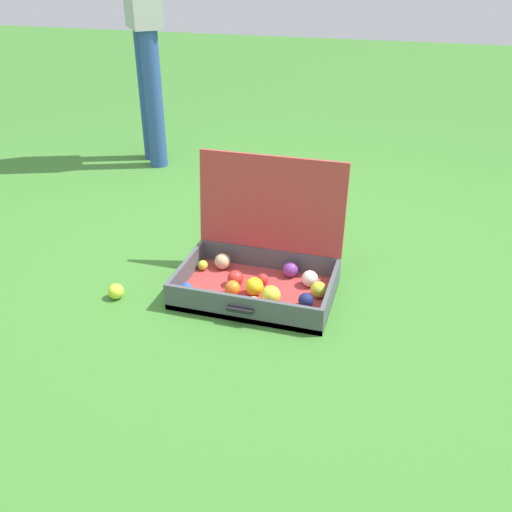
% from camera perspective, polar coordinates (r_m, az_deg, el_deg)
% --- Properties ---
extents(ground_plane, '(16.00, 16.00, 0.00)m').
position_cam_1_polar(ground_plane, '(2.54, -0.96, -2.90)').
color(ground_plane, '#3D7A2D').
extents(open_suitcase, '(0.67, 0.51, 0.55)m').
position_cam_1_polar(open_suitcase, '(2.45, 0.55, -0.90)').
color(open_suitcase, '#B23838').
rests_on(open_suitcase, ground).
extents(stray_ball_on_grass, '(0.07, 0.07, 0.07)m').
position_cam_1_polar(stray_ball_on_grass, '(2.50, -14.08, -3.51)').
color(stray_ball_on_grass, '#CCDB38').
rests_on(stray_ball_on_grass, ground).
extents(bystander_person, '(0.34, 0.36, 1.67)m').
position_cam_1_polar(bystander_person, '(3.92, -11.41, 22.93)').
color(bystander_person, '#2D4C93').
rests_on(bystander_person, ground).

